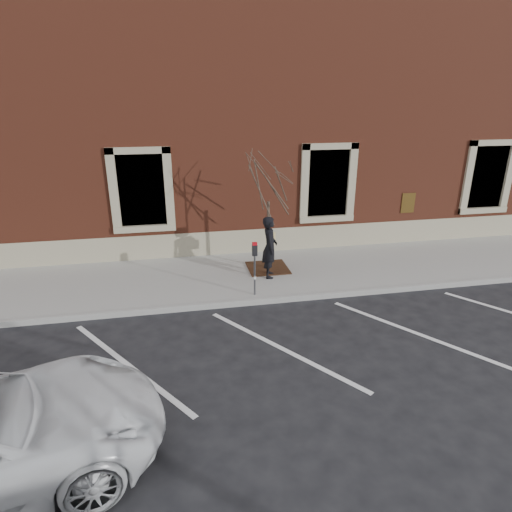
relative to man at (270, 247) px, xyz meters
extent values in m
plane|color=#28282B|center=(-0.55, -1.36, -1.05)|extent=(120.00, 120.00, 0.00)
cube|color=#9C9992|center=(-0.55, 0.39, -0.98)|extent=(40.00, 3.50, 0.15)
cube|color=#9E9E99|center=(-0.55, -1.41, -0.98)|extent=(40.00, 0.12, 0.15)
cube|color=brown|center=(-0.55, 6.39, 2.95)|extent=(40.00, 8.50, 8.00)
cube|color=#9C9377|center=(-0.55, 2.17, -0.50)|extent=(40.00, 0.06, 0.80)
cube|color=black|center=(-3.55, 2.29, 1.35)|extent=(1.40, 0.30, 2.20)
cube|color=#9C9377|center=(-3.55, 2.12, 0.15)|extent=(1.90, 0.20, 0.20)
cube|color=black|center=(2.45, 2.29, 1.35)|extent=(1.40, 0.30, 2.20)
cube|color=#9C9377|center=(2.45, 2.12, 0.15)|extent=(1.90, 0.20, 0.20)
cube|color=black|center=(8.45, 2.29, 1.35)|extent=(1.40, 0.30, 2.20)
cube|color=#9C9377|center=(8.45, 2.12, 0.15)|extent=(1.90, 0.20, 0.20)
imported|color=black|center=(0.00, 0.00, 0.00)|extent=(0.55, 0.73, 1.80)
cylinder|color=#595B60|center=(-0.66, -1.14, -0.35)|extent=(0.05, 0.05, 1.11)
cube|color=black|center=(-0.66, -1.14, 0.35)|extent=(0.13, 0.10, 0.29)
cube|color=red|center=(-0.66, -1.14, 0.53)|extent=(0.12, 0.10, 0.07)
cube|color=white|center=(-0.66, -1.19, -0.40)|extent=(0.06, 0.00, 0.08)
cube|color=#3A1D12|center=(0.09, 0.61, -0.89)|extent=(1.21, 1.21, 0.03)
cylinder|color=#46372A|center=(0.09, 0.61, 0.14)|extent=(0.09, 0.09, 2.09)
camera|label=1|loc=(-2.61, -11.25, 4.04)|focal=30.00mm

